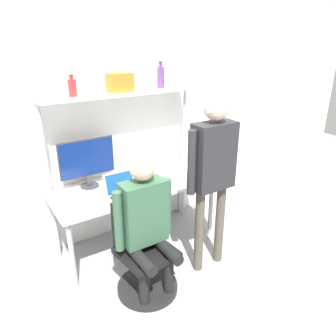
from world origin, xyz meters
The scene contains 13 objects.
ground_plane centered at (0.00, 0.00, 0.00)m, with size 12.00×12.00×0.00m, color gray.
wall_back centered at (0.00, 0.81, 1.35)m, with size 8.00×0.06×2.70m.
desk centered at (0.00, 0.40, 0.67)m, with size 1.75×0.76×0.74m.
shelf_unit centered at (0.00, 0.64, 1.44)m, with size 1.67×0.28×1.68m.
monitor centered at (-0.41, 0.62, 1.03)m, with size 0.58×0.20×0.51m.
laptop centered at (-0.21, 0.25, 0.80)m, with size 0.33×0.23×0.23m.
cell_phone centered at (0.02, 0.24, 0.74)m, with size 0.07×0.15×0.01m.
office_chair centered at (-0.27, -0.28, 0.27)m, with size 0.56×0.56×0.89m.
person_seated centered at (-0.26, -0.33, 0.78)m, with size 0.55×0.47×1.34m.
person_standing centered at (0.45, -0.34, 1.14)m, with size 0.57×0.24×1.77m.
bottle_red centered at (-0.48, 0.64, 1.77)m, with size 0.08×0.08×0.20m.
bottle_purple centered at (0.49, 0.64, 1.80)m, with size 0.08×0.08×0.28m.
storage_box centered at (0.01, 0.64, 1.78)m, with size 0.25×0.17×0.19m.
Camera 1 is at (-1.42, -2.46, 2.22)m, focal length 35.00 mm.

